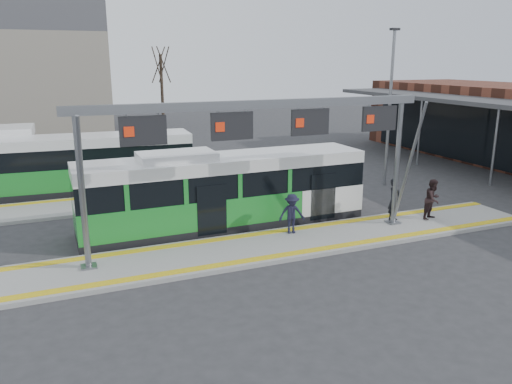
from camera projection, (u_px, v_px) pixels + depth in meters
ground at (275, 247)px, 18.37m from camera, size 120.00×120.00×0.00m
platform_main at (275, 245)px, 18.35m from camera, size 22.00×3.00×0.15m
platform_second at (131, 201)px, 24.03m from camera, size 20.00×3.00×0.15m
tactile_main at (275, 243)px, 18.33m from camera, size 22.00×2.65×0.02m
tactile_second at (127, 194)px, 25.04m from camera, size 20.00×0.35×0.02m
gantry at (264, 130)px, 17.36m from camera, size 13.00×1.68×5.20m
hero_bus at (224, 191)px, 20.39m from camera, size 11.79×2.66×3.23m
bg_bus_green at (77, 165)px, 25.71m from camera, size 11.81×3.14×2.92m
passenger_a at (394, 200)px, 20.77m from camera, size 0.76×0.63×1.77m
passenger_b at (433, 199)px, 20.96m from camera, size 1.01×0.90×1.71m
passenger_c at (292, 214)px, 19.23m from camera, size 1.12×0.80×1.56m
tree_left at (82, 59)px, 42.87m from camera, size 1.40×1.40×8.84m
tree_mid at (161, 65)px, 46.31m from camera, size 1.40×1.40×8.14m
lamp_east at (390, 105)px, 26.42m from camera, size 0.50×0.25×8.25m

